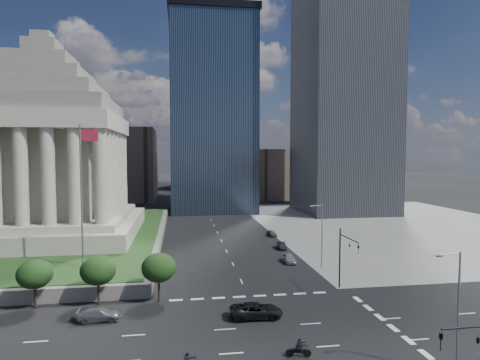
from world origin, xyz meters
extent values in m
plane|color=black|center=(0.00, 100.00, 0.00)|extent=(500.00, 500.00, 0.00)
cube|color=slate|center=(46.00, 60.00, 0.01)|extent=(68.00, 90.00, 0.03)
cylinder|color=slate|center=(-22.00, 24.00, 11.90)|extent=(0.24, 0.24, 20.00)
cube|color=maroon|center=(-20.80, 24.00, 20.40)|extent=(2.40, 0.05, 1.60)
cube|color=black|center=(2.00, 95.00, 30.00)|extent=(26.00, 26.00, 60.00)
cube|color=gray|center=(8.00, 185.00, 95.00)|extent=(40.00, 40.00, 190.00)
cube|color=black|center=(42.00, 85.00, 50.00)|extent=(26.00, 28.00, 100.00)
cube|color=brown|center=(32.00, 130.00, 10.00)|extent=(20.00, 30.00, 20.00)
cube|color=brown|center=(-30.00, 130.00, 14.00)|extent=(24.00, 30.00, 28.00)
cube|color=black|center=(7.00, -13.00, 6.40)|extent=(0.30, 0.30, 1.10)
cylinder|color=black|center=(12.50, 15.50, 4.00)|extent=(0.18, 0.18, 8.00)
cylinder|color=black|center=(12.50, 12.75, 7.20)|extent=(0.14, 5.50, 0.14)
cube|color=black|center=(12.50, 10.00, 6.40)|extent=(0.30, 0.30, 1.10)
cylinder|color=slate|center=(13.50, -6.00, 5.00)|extent=(0.16, 0.16, 10.00)
cylinder|color=slate|center=(12.60, -6.00, 9.80)|extent=(1.80, 0.12, 0.12)
cube|color=slate|center=(11.70, -6.00, 9.70)|extent=(0.50, 0.22, 0.14)
cylinder|color=slate|center=(13.50, 25.00, 5.00)|extent=(0.16, 0.16, 10.00)
cylinder|color=slate|center=(12.60, 25.00, 9.80)|extent=(1.80, 0.12, 0.12)
cube|color=slate|center=(11.70, 25.00, 9.70)|extent=(0.50, 0.22, 0.14)
imported|color=black|center=(-0.35, 7.39, 0.80)|extent=(2.96, 5.89, 1.60)
imported|color=#54585C|center=(-17.01, 9.11, 0.66)|extent=(4.57, 1.90, 1.32)
imported|color=#999AA1|center=(9.19, 28.62, 0.73)|extent=(4.29, 1.75, 1.46)
imported|color=black|center=(10.42, 38.02, 0.63)|extent=(1.62, 3.94, 1.27)
imported|color=#56595D|center=(11.36, 50.10, 0.64)|extent=(3.92, 2.04, 1.27)
camera|label=1|loc=(-8.41, -34.30, 17.59)|focal=30.00mm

